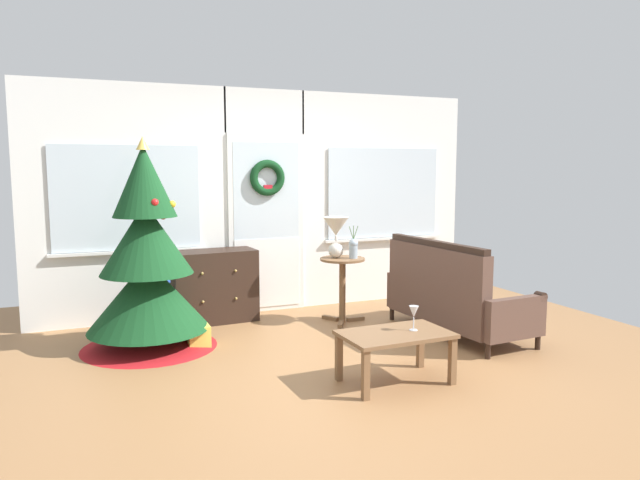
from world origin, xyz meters
TOP-DOWN VIEW (x-y plane):
  - ground_plane at (0.00, 0.00)m, footprint 6.76×6.76m
  - back_wall_with_door at (0.00, 2.08)m, footprint 5.20×0.19m
  - christmas_tree at (-1.45, 1.09)m, footprint 1.24×1.24m
  - dresser_cabinet at (-0.69, 1.79)m, footprint 0.92×0.49m
  - settee_sofa at (1.39, 0.37)m, footprint 0.82×1.67m
  - side_table at (0.59, 1.22)m, footprint 0.50×0.48m
  - table_lamp at (0.53, 1.26)m, footprint 0.28×0.28m
  - flower_vase at (0.69, 1.16)m, footprint 0.11×0.10m
  - coffee_table at (0.21, -0.58)m, footprint 0.85×0.54m
  - wine_glass at (0.37, -0.59)m, footprint 0.08×0.08m
  - gift_box at (-1.02, 0.93)m, footprint 0.20×0.18m

SIDE VIEW (x-z plane):
  - ground_plane at x=0.00m, z-range 0.00..0.00m
  - gift_box at x=-1.02m, z-range 0.00..0.20m
  - coffee_table at x=0.21m, z-range 0.14..0.54m
  - settee_sofa at x=1.39m, z-range -0.10..0.86m
  - dresser_cabinet at x=-0.69m, z-range 0.00..0.78m
  - side_table at x=0.59m, z-range 0.15..0.85m
  - wine_glass at x=0.37m, z-range 0.44..0.64m
  - christmas_tree at x=-1.45m, z-range -0.23..1.72m
  - flower_vase at x=0.69m, z-range 0.65..1.00m
  - table_lamp at x=0.53m, z-range 0.77..1.21m
  - back_wall_with_door at x=0.00m, z-range 0.01..2.56m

